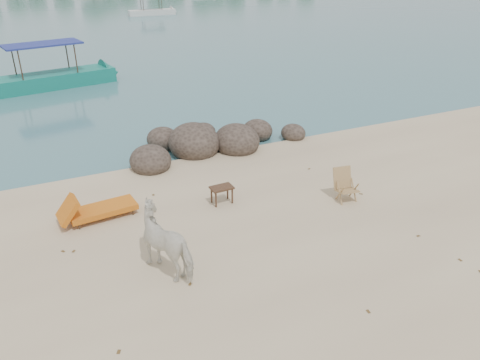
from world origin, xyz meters
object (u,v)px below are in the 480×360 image
at_px(boulders, 207,143).
at_px(side_table, 222,196).
at_px(boat_near, 43,51).
at_px(deck_chair, 347,187).
at_px(lounge_chair, 102,207).
at_px(cow, 169,241).

distance_m(boulders, side_table, 3.86).
bearing_deg(boat_near, deck_chair, -79.36).
xyz_separation_m(deck_chair, boat_near, (-6.26, 16.00, 1.31)).
distance_m(boulders, deck_chair, 5.44).
bearing_deg(boulders, side_table, -105.23).
bearing_deg(deck_chair, lounge_chair, 171.43).
relative_size(cow, lounge_chair, 0.79).
xyz_separation_m(boulders, side_table, (-1.01, -3.72, -0.01)).
distance_m(cow, deck_chair, 5.31).
xyz_separation_m(boulders, lounge_chair, (-4.04, -3.11, 0.06)).
height_order(cow, deck_chair, cow).
bearing_deg(lounge_chair, cow, -77.60).
relative_size(boulders, lounge_chair, 3.11).
height_order(deck_chair, boat_near, boat_near).
distance_m(lounge_chair, deck_chair, 6.44).
bearing_deg(boat_near, boulders, -80.04).
relative_size(side_table, lounge_chair, 0.29).
bearing_deg(cow, lounge_chair, -98.85).
bearing_deg(lounge_chair, deck_chair, -23.11).
height_order(side_table, boat_near, boat_near).
xyz_separation_m(lounge_chair, boat_near, (-0.12, 14.10, 1.44)).
bearing_deg(boat_near, side_table, -88.69).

